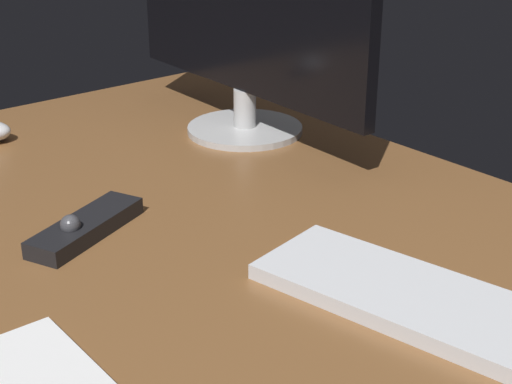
# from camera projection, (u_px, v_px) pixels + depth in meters

# --- Properties ---
(desk) EXTENTS (1.40, 0.84, 0.02)m
(desk) POSITION_uv_depth(u_px,v_px,m) (236.00, 244.00, 0.98)
(desk) COLOR brown
(desk) RESTS_ON ground
(monitor) EXTENTS (0.59, 0.20, 0.40)m
(monitor) POSITION_uv_depth(u_px,v_px,m) (244.00, 10.00, 1.26)
(monitor) COLOR #BBBBBB
(monitor) RESTS_ON desk
(keyboard) EXTENTS (0.40, 0.20, 0.02)m
(keyboard) POSITION_uv_depth(u_px,v_px,m) (428.00, 304.00, 0.81)
(keyboard) COLOR silver
(keyboard) RESTS_ON desk
(media_remote) EXTENTS (0.12, 0.18, 0.04)m
(media_remote) POSITION_uv_depth(u_px,v_px,m) (85.00, 227.00, 0.97)
(media_remote) COLOR black
(media_remote) RESTS_ON desk
(notepad) EXTENTS (0.16, 0.11, 0.01)m
(notepad) POSITION_uv_depth(u_px,v_px,m) (32.00, 378.00, 0.71)
(notepad) COLOR white
(notepad) RESTS_ON desk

